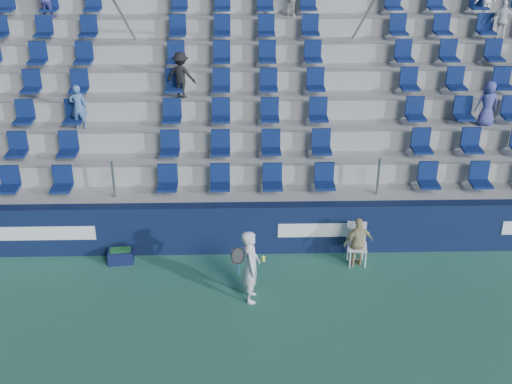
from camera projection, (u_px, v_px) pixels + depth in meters
ground at (249, 340)px, 12.03m from camera, size 70.00×70.00×0.00m
sponsor_wall at (247, 228)px, 14.57m from camera, size 24.00×0.32×1.20m
grandstand at (245, 93)px, 18.42m from camera, size 24.00×8.17×6.63m
tennis_player at (251, 266)px, 12.83m from camera, size 0.69×0.63×1.59m
line_judge_chair at (357, 240)px, 14.20m from camera, size 0.48×0.49×0.97m
line_judge at (358, 242)px, 14.05m from camera, size 0.74×0.48×1.18m
ball_bin at (121, 255)px, 14.35m from camera, size 0.59×0.42×0.32m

